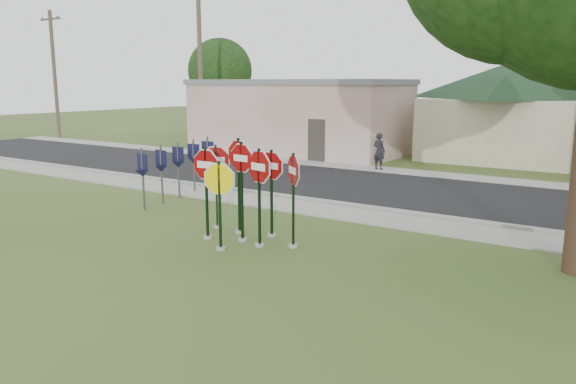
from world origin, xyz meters
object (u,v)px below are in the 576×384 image
Objects in this scene: utility_pole_near at (200,66)px; stop_sign_yellow at (220,194)px; stop_sign_center at (242,178)px; pedestrian at (379,151)px; stop_sign_left at (206,180)px.

stop_sign_yellow is at bearing -46.56° from utility_pole_near.
utility_pole_near is (-13.92, 13.82, 3.30)m from stop_sign_center.
utility_pole_near is at bearing 8.19° from pedestrian.
stop_sign_yellow is 13.88m from pedestrian.
stop_sign_yellow is 0.92× the size of stop_sign_left.
stop_sign_left is 13.19m from pedestrian.
utility_pole_near is at bearing 132.60° from stop_sign_left.
pedestrian is (-1.13, 13.13, -0.66)m from stop_sign_left.
stop_sign_center is at bearing 112.17° from pedestrian.
stop_sign_center is 1.06× the size of stop_sign_left.
stop_sign_left is (-0.95, 0.59, 0.17)m from stop_sign_yellow.
stop_sign_left reaches higher than pedestrian.
stop_sign_yellow is 0.24× the size of utility_pole_near.
pedestrian is (-2.08, 13.71, -0.49)m from stop_sign_yellow.
pedestrian is at bearing 99.07° from stop_sign_center.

